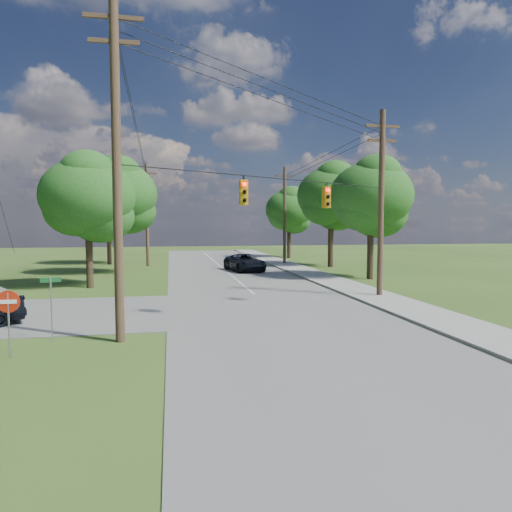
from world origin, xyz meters
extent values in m
plane|color=#324F1A|center=(0.00, 0.00, 0.00)|extent=(140.00, 140.00, 0.00)
cube|color=gray|center=(2.00, 5.00, 0.01)|extent=(10.00, 100.00, 0.03)
cube|color=#A09E96|center=(8.70, 5.00, 0.06)|extent=(2.60, 100.00, 0.12)
cylinder|color=brown|center=(-4.60, 0.40, 6.00)|extent=(0.32, 0.32, 12.00)
cube|color=brown|center=(-4.60, 0.40, 11.10)|extent=(2.00, 0.12, 0.14)
cube|color=brown|center=(-4.60, 0.40, 10.30)|extent=(1.70, 0.12, 0.14)
cylinder|color=brown|center=(8.90, 8.00, 5.25)|extent=(0.32, 0.32, 10.50)
cube|color=brown|center=(8.90, 8.00, 9.60)|extent=(2.00, 0.12, 0.14)
cube|color=brown|center=(8.90, 8.00, 8.80)|extent=(1.70, 0.12, 0.14)
cylinder|color=brown|center=(8.90, 30.00, 5.00)|extent=(0.32, 0.32, 10.00)
cube|color=brown|center=(8.90, 30.00, 9.10)|extent=(2.00, 0.12, 0.14)
cylinder|color=brown|center=(-5.00, 30.00, 5.00)|extent=(0.32, 0.32, 10.00)
cube|color=brown|center=(-5.00, 30.00, 9.10)|extent=(2.00, 0.12, 0.14)
cylinder|color=black|center=(2.15, 4.20, 10.35)|extent=(13.52, 7.63, 1.53)
cylinder|color=black|center=(2.15, 4.20, 9.95)|extent=(13.52, 7.63, 1.53)
cylinder|color=black|center=(2.15, 4.20, 9.55)|extent=(13.52, 7.63, 1.53)
cylinder|color=black|center=(8.90, 19.00, 9.35)|extent=(0.03, 22.00, 0.53)
cylinder|color=black|center=(-4.80, 15.20, 10.10)|extent=(0.43, 29.60, 2.03)
cylinder|color=black|center=(8.90, 19.00, 8.95)|extent=(0.03, 22.00, 0.53)
cylinder|color=black|center=(-4.80, 15.20, 9.70)|extent=(0.43, 29.60, 2.03)
cylinder|color=black|center=(2.15, 4.20, 6.20)|extent=(13.52, 7.63, 0.04)
cube|color=#C58C0B|center=(0.26, 3.02, 5.48)|extent=(0.32, 0.22, 1.05)
sphere|color=#FF0C05|center=(0.26, 2.88, 5.83)|extent=(0.17, 0.17, 0.17)
cube|color=#C58C0B|center=(0.26, 3.26, 5.48)|extent=(0.32, 0.22, 1.05)
sphere|color=#FF0C05|center=(0.26, 3.40, 5.83)|extent=(0.17, 0.17, 0.17)
cube|color=#C58C0B|center=(4.85, 5.60, 5.48)|extent=(0.32, 0.22, 1.05)
sphere|color=#FF0C05|center=(4.85, 5.46, 5.83)|extent=(0.17, 0.17, 0.17)
cube|color=#C58C0B|center=(4.85, 5.84, 5.48)|extent=(0.32, 0.22, 1.05)
sphere|color=#FF0C05|center=(4.85, 5.98, 5.83)|extent=(0.17, 0.17, 0.17)
cylinder|color=#403120|center=(-8.00, 15.00, 1.57)|extent=(0.45, 0.45, 3.15)
ellipsoid|color=#1D5218|center=(-8.00, 15.00, 5.94)|extent=(6.00, 6.00, 4.92)
cylinder|color=#403120|center=(-7.00, 23.00, 1.75)|extent=(0.50, 0.50, 3.50)
ellipsoid|color=#1D5218|center=(-7.00, 23.00, 6.60)|extent=(6.40, 6.40, 5.25)
cylinder|color=#403120|center=(-9.00, 33.00, 1.66)|extent=(0.48, 0.47, 3.32)
ellipsoid|color=#1D5218|center=(-9.00, 33.00, 6.27)|extent=(6.00, 6.00, 4.92)
cylinder|color=#403120|center=(12.00, 16.00, 1.66)|extent=(0.48, 0.48, 3.32)
ellipsoid|color=#1D5218|center=(12.00, 16.00, 6.27)|extent=(6.20, 6.20, 5.08)
cylinder|color=#403120|center=(12.50, 26.00, 1.84)|extent=(0.52, 0.52, 3.67)
ellipsoid|color=#1D5218|center=(12.50, 26.00, 6.93)|extent=(6.60, 6.60, 5.41)
cylinder|color=#403120|center=(11.50, 38.00, 1.57)|extent=(0.45, 0.45, 3.15)
ellipsoid|color=#1D5218|center=(11.50, 38.00, 5.94)|extent=(5.80, 5.80, 4.76)
imported|color=black|center=(3.63, 23.46, 0.78)|extent=(3.46, 5.76, 1.50)
cylinder|color=gray|center=(-7.77, -0.95, 1.02)|extent=(0.06, 0.06, 2.03)
cylinder|color=#AE1E0C|center=(-7.77, -0.95, 1.76)|extent=(0.70, 0.04, 0.70)
cube|color=white|center=(-7.77, -0.98, 1.76)|extent=(0.51, 0.04, 0.12)
cylinder|color=gray|center=(-7.00, 1.00, 1.13)|extent=(0.05, 0.05, 2.27)
cube|color=#125225|center=(-7.00, 1.00, 2.17)|extent=(0.68, 0.13, 0.16)
camera|label=1|loc=(-2.83, -16.06, 4.14)|focal=32.00mm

